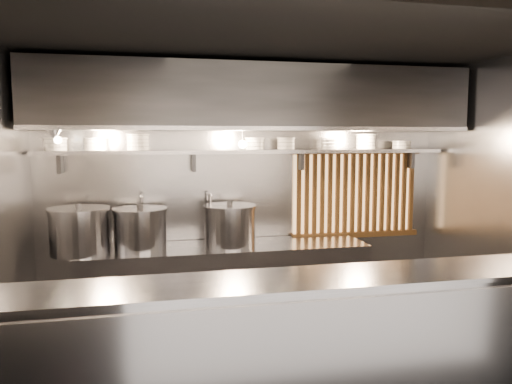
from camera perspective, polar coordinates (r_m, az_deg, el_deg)
name	(u,v)px	position (r m, az deg, el deg)	size (l,w,h in m)	color
floor	(281,374)	(4.60, 2.87, -20.01)	(4.50, 4.50, 0.00)	black
ceiling	(283,42)	(4.19, 3.09, 16.78)	(4.50, 4.50, 0.00)	black
wall_back	(246,194)	(5.62, -1.11, -0.21)	(4.50, 4.50, 0.00)	gray
serving_counter	(320,359)	(3.53, 7.28, -18.40)	(4.50, 0.56, 1.13)	#9E9EA3
cooking_bench	(226,287)	(5.40, -3.47, -10.79)	(3.00, 0.70, 0.90)	#9E9EA3
bowl_shelf	(250,152)	(5.41, -0.74, 4.64)	(4.40, 0.34, 0.04)	#9E9EA3
exhaust_hood	(254,99)	(5.20, -0.25, 10.57)	(4.40, 0.81, 0.65)	#2D2D30
wood_screen	(356,193)	(5.97, 11.32, -0.14)	(1.56, 0.09, 1.04)	#FFBD72
faucet_left	(142,207)	(5.39, -12.91, -1.65)	(0.04, 0.30, 0.50)	silver
faucet_right	(208,205)	(5.43, -5.49, -1.46)	(0.04, 0.30, 0.50)	silver
heat_lamp	(55,134)	(4.89, -22.02, 6.20)	(0.25, 0.35, 0.20)	#9E9EA3
pendant_bulb	(243,144)	(5.27, -1.55, 5.48)	(0.09, 0.09, 0.19)	#2D2D30
stock_pot_left	(79,231)	(5.18, -19.55, -4.17)	(0.73, 0.73, 0.49)	#9E9EA3
stock_pot_mid	(140,228)	(5.22, -13.09, -4.08)	(0.71, 0.71, 0.46)	#9E9EA3
stock_pot_right	(230,225)	(5.23, -3.00, -3.82)	(0.59, 0.59, 0.47)	#9E9EA3
bowl_stack_0	(56,144)	(5.36, -21.94, 5.09)	(0.23, 0.23, 0.13)	silver
bowl_stack_1	(96,144)	(5.31, -17.82, 5.24)	(0.24, 0.24, 0.13)	silver
bowl_stack_2	(138,142)	(5.29, -13.35, 5.57)	(0.24, 0.24, 0.17)	silver
bowl_stack_3	(255,144)	(5.42, -0.12, 5.55)	(0.22, 0.22, 0.13)	silver
bowl_stack_4	(286,143)	(5.50, 3.43, 5.56)	(0.20, 0.20, 0.13)	silver
bowl_stack_5	(329,143)	(5.66, 8.36, 5.52)	(0.20, 0.20, 0.13)	silver
bowl_stack_6	(366,142)	(5.83, 12.44, 5.65)	(0.23, 0.23, 0.17)	silver
bowl_stack_7	(402,145)	(6.03, 16.30, 5.20)	(0.22, 0.22, 0.09)	silver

